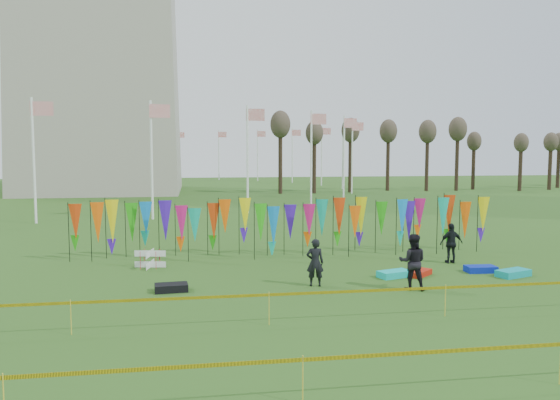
{
  "coord_description": "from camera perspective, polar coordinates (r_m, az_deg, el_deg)",
  "views": [
    {
      "loc": [
        -3.89,
        -16.72,
        4.61
      ],
      "look_at": [
        -0.34,
        6.0,
        2.55
      ],
      "focal_mm": 35.0,
      "sensor_mm": 36.0,
      "label": 1
    }
  ],
  "objects": [
    {
      "name": "kite_bag_black",
      "position": [
        18.57,
        -11.3,
        -8.96
      ],
      "size": [
        1.12,
        0.71,
        0.25
      ],
      "primitive_type": "cube",
      "rotation": [
        0.0,
        0.0,
        0.09
      ],
      "color": "black",
      "rests_on": "ground"
    },
    {
      "name": "person_left",
      "position": [
        18.8,
        3.68,
        -6.53
      ],
      "size": [
        0.66,
        0.53,
        1.64
      ],
      "primitive_type": "imported",
      "rotation": [
        0.0,
        0.0,
        2.98
      ],
      "color": "black",
      "rests_on": "ground"
    },
    {
      "name": "caution_tape_near",
      "position": [
        15.0,
        5.66,
        -9.71
      ],
      "size": [
        26.0,
        0.02,
        0.9
      ],
      "color": "yellow",
      "rests_on": "ground"
    },
    {
      "name": "kite_bag_blue",
      "position": [
        22.38,
        20.23,
        -6.78
      ],
      "size": [
        1.17,
        0.65,
        0.24
      ],
      "primitive_type": "cube",
      "rotation": [
        0.0,
        0.0,
        -0.05
      ],
      "color": "#0B25B6",
      "rests_on": "ground"
    },
    {
      "name": "kite_bag_red",
      "position": [
        21.07,
        14.34,
        -7.4
      ],
      "size": [
        1.19,
        1.12,
        0.21
      ],
      "primitive_type": "cube",
      "rotation": [
        0.0,
        0.0,
        0.71
      ],
      "color": "red",
      "rests_on": "ground"
    },
    {
      "name": "ground",
      "position": [
        17.78,
        4.13,
        -9.93
      ],
      "size": [
        160.0,
        160.0,
        0.0
      ],
      "primitive_type": "plane",
      "color": "#2A5016",
      "rests_on": "ground"
    },
    {
      "name": "kite_bag_teal",
      "position": [
        22.07,
        23.19,
        -7.03
      ],
      "size": [
        1.43,
        1.02,
        0.25
      ],
      "primitive_type": "cube",
      "rotation": [
        0.0,
        0.0,
        0.34
      ],
      "color": "#0CA4AB",
      "rests_on": "ground"
    },
    {
      "name": "banner_row",
      "position": [
        24.14,
        1.13,
        -2.19
      ],
      "size": [
        18.64,
        0.64,
        2.42
      ],
      "color": "black",
      "rests_on": "ground"
    },
    {
      "name": "kite_bag_turquoise",
      "position": [
        20.63,
        11.84,
        -7.57
      ],
      "size": [
        1.32,
        0.93,
        0.24
      ],
      "primitive_type": "cube",
      "rotation": [
        0.0,
        0.0,
        0.31
      ],
      "color": "#0DCDC6",
      "rests_on": "ground"
    },
    {
      "name": "tree_line",
      "position": [
        70.56,
        21.81,
        6.02
      ],
      "size": [
        53.92,
        1.92,
        7.84
      ],
      "color": "#382A1C",
      "rests_on": "ground"
    },
    {
      "name": "caution_tape_far",
      "position": [
        10.85,
        11.97,
        -15.69
      ],
      "size": [
        26.0,
        0.02,
        0.9
      ],
      "color": "yellow",
      "rests_on": "ground"
    },
    {
      "name": "person_mid",
      "position": [
        18.81,
        13.69,
        -6.29
      ],
      "size": [
        1.05,
        0.85,
        1.88
      ],
      "primitive_type": "imported",
      "rotation": [
        0.0,
        0.0,
        2.77
      ],
      "color": "black",
      "rests_on": "ground"
    },
    {
      "name": "flagpole_ring",
      "position": [
        65.51,
        -17.83,
        4.34
      ],
      "size": [
        57.4,
        56.16,
        8.0
      ],
      "color": "white",
      "rests_on": "ground"
    },
    {
      "name": "box_kite",
      "position": [
        22.35,
        -13.41,
        -6.01
      ],
      "size": [
        0.64,
        0.64,
        0.7
      ],
      "rotation": [
        0.0,
        0.0,
        -0.18
      ],
      "color": "red",
      "rests_on": "ground"
    },
    {
      "name": "person_right",
      "position": [
        23.65,
        17.47,
        -4.33
      ],
      "size": [
        0.97,
        0.56,
        1.65
      ],
      "primitive_type": "imported",
      "rotation": [
        0.0,
        0.0,
        3.14
      ],
      "color": "black",
      "rests_on": "ground"
    }
  ]
}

